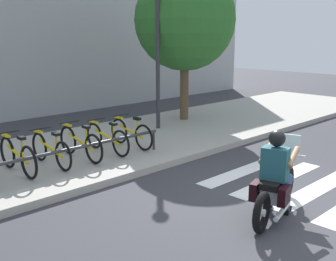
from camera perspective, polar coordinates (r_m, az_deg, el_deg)
ground_plane at (r=7.45m, az=15.95°, el=-9.96°), size 48.00×48.00×0.00m
sidewalk at (r=10.69m, az=-8.17°, el=-2.11°), size 24.00×4.40×0.15m
crosswalk_stripe_2 at (r=8.36m, az=19.75°, el=-7.65°), size 2.80×0.40×0.01m
crosswalk_stripe_3 at (r=8.71m, az=15.02°, el=-6.48°), size 2.80×0.40×0.01m
crosswalk_stripe_4 at (r=9.11m, az=10.69°, el=-5.37°), size 2.80×0.40×0.01m
motorcycle at (r=6.92m, az=14.74°, el=-7.62°), size 2.03×0.87×1.21m
rider at (r=6.73m, az=14.71°, el=-4.92°), size 0.72×0.65×1.43m
bicycle_1 at (r=8.69m, az=-20.05°, el=-3.33°), size 0.48×1.63×0.80m
bicycle_2 at (r=9.00m, az=-15.88°, el=-2.60°), size 0.48×1.64×0.76m
bicycle_3 at (r=9.34m, az=-12.01°, el=-1.72°), size 0.48×1.71×0.80m
bicycle_4 at (r=9.73m, az=-8.43°, el=-1.07°), size 0.48×1.67×0.76m
bicycle_5 at (r=10.15m, az=-5.14°, el=-0.35°), size 0.48×1.60×0.77m
bike_rack at (r=8.69m, az=-12.07°, el=-2.45°), size 4.20×0.07×0.49m
street_lamp at (r=11.97m, az=-1.44°, el=12.91°), size 0.28×0.28×4.70m
tree_near_rack at (r=13.33m, az=2.34°, el=15.00°), size 3.18×3.18×4.90m
building_backdrop at (r=15.34m, az=-21.78°, el=15.17°), size 24.00×1.20×7.30m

